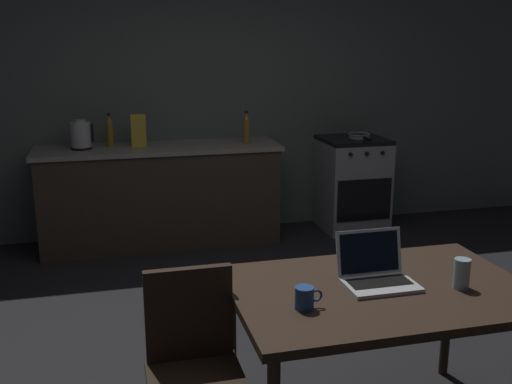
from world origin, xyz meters
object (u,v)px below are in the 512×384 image
object	(u,v)px
stove_oven	(352,183)
bottle_b	(110,131)
dining_table	(380,301)
cereal_box	(138,130)
chair	(193,360)
coffee_mug	(305,298)
bottle	(246,128)
frying_pan	(360,136)
laptop	(377,274)
electric_kettle	(81,135)
drinking_glass	(462,273)

from	to	relation	value
stove_oven	bottle_b	world-z (taller)	bottle_b
dining_table	bottle_b	distance (m)	3.32
stove_oven	cereal_box	xyz separation A→B (m)	(-2.04, 0.02, 0.60)
chair	stove_oven	bearing A→B (deg)	63.22
coffee_mug	chair	bearing A→B (deg)	164.00
bottle	frying_pan	size ratio (longest dim) A/B	0.75
chair	bottle_b	world-z (taller)	bottle_b
chair	laptop	world-z (taller)	laptop
dining_table	chair	bearing A→B (deg)	179.84
electric_kettle	cereal_box	world-z (taller)	cereal_box
coffee_mug	drinking_glass	world-z (taller)	drinking_glass
stove_oven	laptop	xyz separation A→B (m)	(-1.17, -2.98, 0.34)
chair	frying_pan	distance (m)	3.67
bottle	electric_kettle	bearing A→B (deg)	178.03
dining_table	coffee_mug	xyz separation A→B (m)	(-0.40, -0.13, 0.12)
stove_oven	chair	bearing A→B (deg)	-123.77
bottle	cereal_box	world-z (taller)	bottle
laptop	cereal_box	world-z (taller)	cereal_box
dining_table	electric_kettle	xyz separation A→B (m)	(-1.36, 3.03, 0.35)
frying_pan	bottle_b	bearing A→B (deg)	177.30
coffee_mug	cereal_box	bearing A→B (deg)	98.37
chair	bottle_b	distance (m)	3.17
drinking_glass	electric_kettle	bearing A→B (deg)	118.54
stove_oven	dining_table	xyz separation A→B (m)	(-1.17, -3.03, 0.22)
electric_kettle	bottle	xyz separation A→B (m)	(1.45, -0.05, 0.02)
laptop	bottle	bearing A→B (deg)	78.08
bottle	coffee_mug	size ratio (longest dim) A/B	2.51
frying_pan	drinking_glass	size ratio (longest dim) A/B	2.91
electric_kettle	cereal_box	distance (m)	0.49
stove_oven	frying_pan	distance (m)	0.48
stove_oven	electric_kettle	world-z (taller)	electric_kettle
laptop	bottle	world-z (taller)	bottle
cereal_box	coffee_mug	bearing A→B (deg)	-81.63
frying_pan	cereal_box	size ratio (longest dim) A/B	1.38
dining_table	frying_pan	world-z (taller)	frying_pan
cereal_box	bottle	bearing A→B (deg)	-4.16
bottle	frying_pan	world-z (taller)	bottle
drinking_glass	bottle_b	world-z (taller)	bottle_b
chair	drinking_glass	distance (m)	1.23
drinking_glass	bottle_b	distance (m)	3.53
laptop	bottle	size ratio (longest dim) A/B	1.08
bottle	coffee_mug	xyz separation A→B (m)	(-0.50, -3.11, -0.25)
dining_table	laptop	xyz separation A→B (m)	(-0.00, 0.04, 0.11)
stove_oven	bottle	xyz separation A→B (m)	(-1.08, -0.05, 0.59)
chair	drinking_glass	bearing A→B (deg)	2.24
frying_pan	cereal_box	bearing A→B (deg)	178.63
dining_table	drinking_glass	bearing A→B (deg)	-15.79
stove_oven	dining_table	world-z (taller)	stove_oven
laptop	drinking_glass	bearing A→B (deg)	-32.18
cereal_box	bottle_b	world-z (taller)	bottle_b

